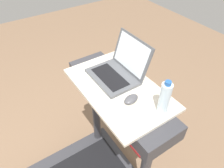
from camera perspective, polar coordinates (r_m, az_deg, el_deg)
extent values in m
cylinder|color=#38383D|center=(1.91, -4.43, -6.96)|extent=(0.07, 0.07, 0.80)
cube|color=#38383D|center=(1.38, 1.73, -3.15)|extent=(0.90, 0.28, 0.11)
cube|color=#0C3F19|center=(1.33, -3.37, -5.53)|extent=(0.24, 0.01, 0.06)
cube|color=maroon|center=(1.36, -3.26, -6.82)|extent=(0.81, 0.00, 0.02)
cube|color=beige|center=(1.33, 1.79, -1.15)|extent=(0.73, 0.43, 0.02)
cube|color=#515459|center=(1.39, 0.02, 1.96)|extent=(0.33, 0.24, 0.02)
cube|color=black|center=(1.38, -0.59, 2.04)|extent=(0.27, 0.13, 0.00)
cube|color=#515459|center=(1.39, 5.33, 8.05)|extent=(0.33, 0.08, 0.23)
cube|color=white|center=(1.39, 5.18, 8.04)|extent=(0.29, 0.06, 0.20)
ellipsoid|color=#4C4C51|center=(1.23, 5.24, -4.12)|extent=(0.08, 0.11, 0.03)
cylinder|color=silver|center=(1.15, 14.10, -3.85)|extent=(0.06, 0.06, 0.20)
cylinder|color=#2659A5|center=(1.08, 15.03, 0.23)|extent=(0.03, 0.03, 0.02)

